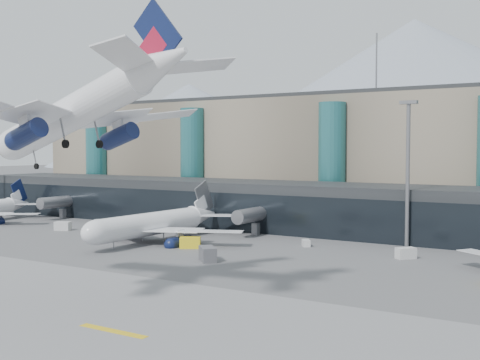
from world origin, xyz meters
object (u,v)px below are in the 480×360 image
jet_parked_mid (163,216)px  veh_d (406,253)px  veh_c (208,254)px  veh_g (306,243)px  veh_h (190,243)px  hero_jet (88,98)px  lightmast_mid (408,165)px  veh_b (105,227)px  veh_a (63,226)px

jet_parked_mid → veh_d: (44.74, 4.70, -3.71)m
veh_c → veh_g: 21.74m
veh_d → veh_g: veh_d is taller
veh_g → veh_h: 20.42m
veh_g → hero_jet: bearing=-39.8°
hero_jet → veh_c: 35.85m
lightmast_mid → veh_h: size_ratio=7.26×
veh_c → veh_d: (25.37, 17.96, -0.25)m
lightmast_mid → veh_b: 63.73m
lightmast_mid → veh_c: size_ratio=6.38×
veh_b → veh_a: bearing=144.2°
veh_c → veh_g: size_ratio=1.95×
veh_a → veh_c: size_ratio=0.81×
veh_c → veh_h: (-9.46, 8.42, -0.14)m
lightmast_mid → veh_b: (-61.26, -10.98, -13.72)m
veh_d → veh_h: (-34.83, -9.54, 0.11)m
veh_c → veh_g: veh_c is taller
lightmast_mid → veh_c: bearing=-127.6°
lightmast_mid → veh_g: (-15.43, -8.48, -13.82)m
veh_a → veh_c: 47.75m
hero_jet → jet_parked_mid: (-23.21, 41.63, -18.12)m
veh_c → veh_h: 12.67m
hero_jet → lightmast_mid: bearing=77.9°
lightmast_mid → veh_c: 39.02m
lightmast_mid → veh_h: lightmast_mid is taller
veh_b → veh_d: veh_d is taller
veh_b → veh_g: 45.90m
hero_jet → veh_g: hero_jet is taller
veh_b → veh_g: veh_b is taller
hero_jet → veh_a: bearing=146.1°
jet_parked_mid → veh_g: bearing=-72.3°
veh_b → veh_g: size_ratio=1.18×
veh_g → veh_b: bearing=-123.1°
veh_h → lightmast_mid: bearing=2.3°
veh_c → veh_g: (6.93, 20.60, -0.51)m
jet_parked_mid → veh_c: (19.37, -13.26, -3.46)m
veh_h → veh_d: bearing=-15.3°
veh_h → veh_a: bearing=142.3°
veh_d → veh_g: 18.63m
veh_d → veh_h: size_ratio=0.86×
hero_jet → veh_g: bearing=92.2°
veh_b → veh_c: 42.91m
veh_a → veh_d: size_ratio=1.07×
veh_h → veh_b: bearing=131.2°
lightmast_mid → veh_g: lightmast_mid is taller
veh_d → veh_b: bearing=131.1°
hero_jet → veh_d: bearing=70.8°
veh_b → veh_c: veh_c is taller
veh_b → veh_c: (38.90, -18.10, 0.41)m
lightmast_mid → veh_d: 17.79m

